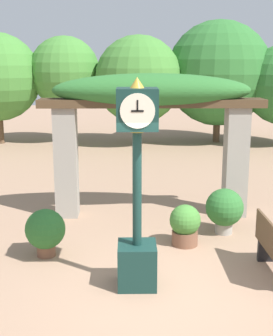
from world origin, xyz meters
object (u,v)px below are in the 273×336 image
object	(u,v)px
potted_plant_near_left	(224,209)
potted_plant_near_right	(45,230)
pedestal_clock	(137,192)
potted_plant_far_left	(185,224)

from	to	relation	value
potted_plant_near_left	potted_plant_near_right	size ratio (longest dim) A/B	1.07
pedestal_clock	potted_plant_near_left	size ratio (longest dim) A/B	3.44
potted_plant_near_left	potted_plant_far_left	size ratio (longest dim) A/B	1.18
potted_plant_near_left	potted_plant_far_left	bearing A→B (deg)	-145.17
pedestal_clock	potted_plant_near_right	size ratio (longest dim) A/B	3.70
potted_plant_near_left	potted_plant_far_left	distance (m)	1.02
potted_plant_near_left	potted_plant_near_right	world-z (taller)	potted_plant_near_left
potted_plant_far_left	pedestal_clock	bearing A→B (deg)	-119.79
potted_plant_near_right	potted_plant_far_left	world-z (taller)	potted_plant_near_right
potted_plant_near_right	potted_plant_far_left	xyz separation A→B (m)	(2.46, 0.46, -0.07)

